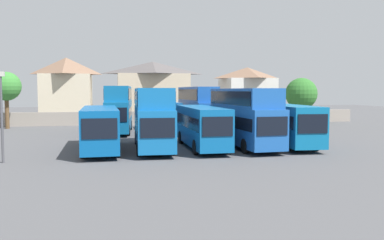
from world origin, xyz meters
name	(u,v)px	position (x,y,z in m)	size (l,w,h in m)	color
ground	(169,128)	(0.00, 18.00, 0.00)	(140.00, 140.00, 0.00)	#4C4C4F
depot_boundary_wall	(164,118)	(0.00, 23.63, 0.90)	(56.00, 0.50, 1.80)	gray
bus_1	(100,126)	(-7.69, 0.10, 1.89)	(2.89, 10.45, 3.30)	#0B5297
bus_2	(153,115)	(-3.67, 0.31, 2.69)	(2.89, 10.54, 4.78)	#1262A7
bus_3	(201,125)	(0.17, -0.04, 1.89)	(2.58, 10.12, 3.31)	#0D5899
bus_4	(244,114)	(3.76, 0.18, 2.69)	(3.18, 10.71, 4.77)	#1C54A4
bus_5	(287,122)	(7.51, 0.20, 1.95)	(3.07, 10.30, 3.41)	#0E6499
bus_6	(119,107)	(-6.12, 13.39, 2.85)	(3.13, 10.43, 5.07)	#11659E
bus_7	(163,115)	(-1.35, 13.33, 1.93)	(2.77, 10.81, 3.37)	#145293
bus_8	(197,106)	(2.73, 13.95, 2.82)	(2.95, 10.44, 5.01)	#1B52A8
bus_9	(226,113)	(6.13, 13.79, 1.98)	(3.22, 10.91, 3.48)	#1D549B
house_terrace_left	(67,89)	(-13.77, 32.68, 4.89)	(7.58, 7.13, 9.59)	beige
house_terrace_centre	(153,90)	(-0.67, 32.32, 4.64)	(11.41, 6.97, 9.12)	#C6B293
house_terrace_right	(247,92)	(15.14, 33.30, 4.31)	(8.22, 8.34, 8.47)	silver
tree_left_of_lot	(301,94)	(19.20, 21.63, 4.15)	(4.45, 4.45, 6.38)	brown
tree_behind_wall	(6,87)	(-19.39, 20.63, 5.06)	(3.49, 3.49, 6.87)	brown
lamp_post_lot_edge	(1,111)	(-13.61, -4.00, 3.34)	(0.50, 0.24, 5.79)	#4C4C51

